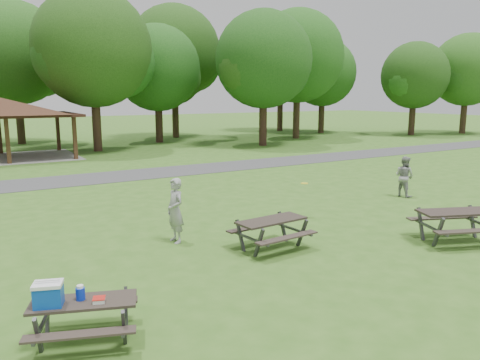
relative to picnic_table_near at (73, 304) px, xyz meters
name	(u,v)px	position (x,y,z in m)	size (l,w,h in m)	color
ground	(292,265)	(5.13, 0.98, -0.66)	(160.00, 160.00, 0.00)	#36641C
asphalt_path	(116,176)	(5.13, 14.98, -0.65)	(120.00, 3.20, 0.02)	#3E3F41
pavilion	(1,109)	(1.13, 24.98, 2.41)	(8.60, 7.01, 3.76)	#352213
tree_row_e	(94,52)	(7.22, 26.01, 6.12)	(8.40, 8.00, 11.02)	#301E15
tree_row_f	(158,71)	(13.21, 29.51, 5.18)	(7.35, 7.00, 9.55)	black
tree_row_g	(264,62)	(19.22, 23.01, 5.67)	(7.77, 7.40, 10.25)	black
tree_row_h	(298,59)	(25.23, 26.51, 6.37)	(8.61, 8.20, 11.37)	#322216
tree_row_i	(323,75)	(31.21, 30.01, 5.25)	(7.14, 6.80, 9.52)	black
tree_row_j	(415,77)	(37.20, 23.51, 4.90)	(6.72, 6.40, 8.96)	black
tree_deep_b	(16,56)	(3.22, 34.01, 6.23)	(8.40, 8.00, 11.13)	black
tree_deep_c	(175,55)	(16.23, 33.01, 6.79)	(8.82, 8.40, 11.90)	#302015
tree_deep_d	(281,65)	(29.22, 34.51, 6.37)	(8.40, 8.00, 11.27)	#2F2015
tree_flank_right	(467,72)	(43.21, 22.01, 5.50)	(7.56, 7.20, 9.97)	#322216
picnic_table_near	(73,304)	(0.00, 0.00, 0.00)	(2.00, 1.81, 1.15)	#2B241F
picnic_table_middle	(272,226)	(5.39, 2.20, -0.06)	(1.96, 1.63, 0.80)	black
picnic_table_far	(457,218)	(9.99, 0.09, -0.01)	(2.50, 2.28, 0.89)	black
frisbee_in_flight	(304,183)	(8.15, 4.31, 0.45)	(0.26, 0.26, 0.02)	yellow
frisbee_thrower	(175,211)	(3.49, 3.98, 0.22)	(0.64, 0.42, 1.75)	#98989A
frisbee_catcher	(404,176)	(13.43, 4.69, 0.13)	(0.77, 0.60, 1.58)	gray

